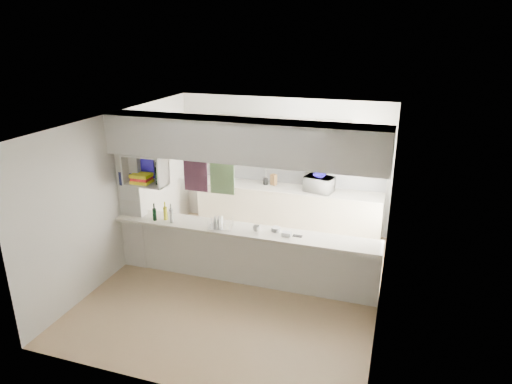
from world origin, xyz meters
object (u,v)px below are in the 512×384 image
at_px(microwave, 319,184).
at_px(wine_bottles, 164,214).
at_px(dish_rack, 220,223).
at_px(bowl, 319,176).

distance_m(microwave, wine_bottles, 3.00).
xyz_separation_m(microwave, dish_rack, (-1.14, -2.12, -0.07)).
bearing_deg(dish_rack, microwave, 50.20).
distance_m(microwave, bowl, 0.18).
xyz_separation_m(microwave, bowl, (-0.00, -0.03, 0.18)).
bearing_deg(microwave, wine_bottles, 58.38).
relative_size(dish_rack, wine_bottles, 1.12).
relative_size(bowl, dish_rack, 0.60).
bearing_deg(bowl, microwave, 87.70).
bearing_deg(wine_bottles, microwave, 46.06).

